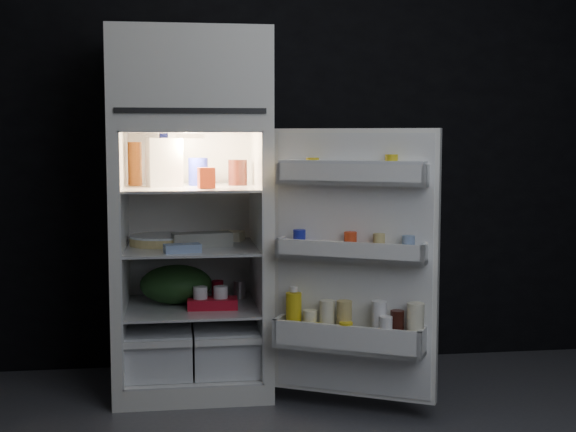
{
  "coord_description": "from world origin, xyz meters",
  "views": [
    {
      "loc": [
        -0.54,
        -2.72,
        1.28
      ],
      "look_at": [
        -0.01,
        1.0,
        0.9
      ],
      "focal_mm": 50.0,
      "sensor_mm": 36.0,
      "label": 1
    }
  ],
  "objects": [
    {
      "name": "wall_back",
      "position": [
        0.0,
        1.7,
        1.35
      ],
      "size": [
        4.0,
        0.0,
        2.7
      ],
      "primitive_type": "cube",
      "color": "black",
      "rests_on": "ground"
    },
    {
      "name": "refrigerator",
      "position": [
        -0.46,
        1.32,
        0.96
      ],
      "size": [
        0.76,
        0.71,
        1.78
      ],
      "color": "white",
      "rests_on": "ground"
    },
    {
      "name": "fridge_door",
      "position": [
        0.25,
        0.76,
        0.68
      ],
      "size": [
        0.72,
        0.51,
        1.22
      ],
      "color": "white",
      "rests_on": "ground"
    },
    {
      "name": "milk_jug",
      "position": [
        -0.59,
        1.3,
        1.15
      ],
      "size": [
        0.19,
        0.19,
        0.24
      ],
      "primitive_type": "cube",
      "rotation": [
        0.0,
        0.0,
        0.17
      ],
      "color": "white",
      "rests_on": "refrigerator"
    },
    {
      "name": "mayo_jar",
      "position": [
        -0.42,
        1.36,
        1.1
      ],
      "size": [
        0.13,
        0.13,
        0.14
      ],
      "primitive_type": "cylinder",
      "rotation": [
        0.0,
        0.0,
        0.39
      ],
      "color": "#1E26A2",
      "rests_on": "refrigerator"
    },
    {
      "name": "jam_jar",
      "position": [
        -0.22,
        1.34,
        1.09
      ],
      "size": [
        0.12,
        0.12,
        0.13
      ],
      "primitive_type": "cylinder",
      "rotation": [
        0.0,
        0.0,
        0.27
      ],
      "color": "black",
      "rests_on": "refrigerator"
    },
    {
      "name": "amber_bottle",
      "position": [
        -0.74,
        1.39,
        1.14
      ],
      "size": [
        0.09,
        0.09,
        0.22
      ],
      "primitive_type": "cylinder",
      "rotation": [
        0.0,
        0.0,
        -0.31
      ],
      "color": "#AD531B",
      "rests_on": "refrigerator"
    },
    {
      "name": "small_carton",
      "position": [
        -0.39,
        1.12,
        1.08
      ],
      "size": [
        0.09,
        0.07,
        0.1
      ],
      "primitive_type": "cube",
      "rotation": [
        0.0,
        0.0,
        0.18
      ],
      "color": "red",
      "rests_on": "refrigerator"
    },
    {
      "name": "egg_carton",
      "position": [
        -0.41,
        1.26,
        0.76
      ],
      "size": [
        0.31,
        0.16,
        0.07
      ],
      "primitive_type": "cube",
      "rotation": [
        0.0,
        0.0,
        0.16
      ],
      "color": "gray",
      "rests_on": "refrigerator"
    },
    {
      "name": "pie",
      "position": [
        -0.62,
        1.35,
        0.75
      ],
      "size": [
        0.4,
        0.4,
        0.04
      ],
      "primitive_type": "cylinder",
      "rotation": [
        0.0,
        0.0,
        0.41
      ],
      "color": "tan",
      "rests_on": "refrigerator"
    },
    {
      "name": "flat_package",
      "position": [
        -0.51,
        1.07,
        0.75
      ],
      "size": [
        0.18,
        0.11,
        0.04
      ],
      "primitive_type": "cube",
      "rotation": [
        0.0,
        0.0,
        0.18
      ],
      "color": "#7B96BF",
      "rests_on": "refrigerator"
    },
    {
      "name": "wrapped_pkg",
      "position": [
        -0.26,
        1.47,
        0.75
      ],
      "size": [
        0.16,
        0.15,
        0.05
      ],
      "primitive_type": "cube",
      "rotation": [
        0.0,
        0.0,
        -0.36
      ],
      "color": "#F3EDC7",
      "rests_on": "refrigerator"
    },
    {
      "name": "produce_bag",
      "position": [
        -0.54,
        1.34,
        0.52
      ],
      "size": [
        0.45,
        0.41,
        0.2
      ],
      "primitive_type": "ellipsoid",
      "rotation": [
        0.0,
        0.0,
        -0.35
      ],
      "color": "#193815",
      "rests_on": "refrigerator"
    },
    {
      "name": "yogurt_tray",
      "position": [
        -0.36,
        1.19,
        0.45
      ],
      "size": [
        0.25,
        0.14,
        0.05
      ],
      "primitive_type": "cube",
      "rotation": [
        0.0,
        0.0,
        -0.05
      ],
      "color": "red",
      "rests_on": "refrigerator"
    },
    {
      "name": "small_can_red",
      "position": [
        -0.32,
        1.46,
        0.47
      ],
      "size": [
        0.06,
        0.06,
        0.09
      ],
      "primitive_type": "cylinder",
      "rotation": [
        0.0,
        0.0,
        -0.03
      ],
      "color": "red",
      "rests_on": "refrigerator"
    },
    {
      "name": "small_can_silver",
      "position": [
        -0.21,
        1.43,
        0.47
      ],
      "size": [
        0.08,
        0.08,
        0.09
      ],
      "primitive_type": "cylinder",
      "rotation": [
        0.0,
        0.0,
        0.34
      ],
      "color": "#BCBCC0",
      "rests_on": "refrigerator"
    }
  ]
}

